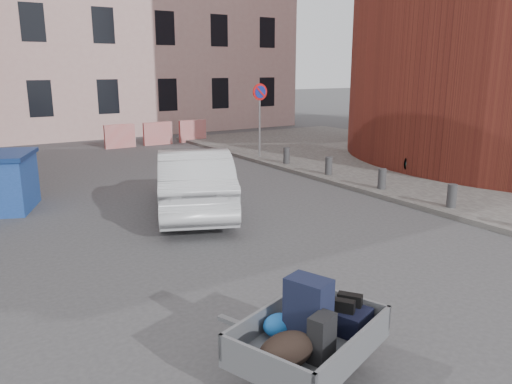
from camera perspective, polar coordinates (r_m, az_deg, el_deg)
ground at (r=7.81m, az=1.35°, el=-11.02°), size 120.00×120.00×0.00m
sidewalk at (r=17.40m, az=21.82°, el=2.22°), size 9.00×24.00×0.12m
no_parking_sign at (r=18.35m, az=0.45°, el=9.95°), size 0.60×0.09×2.65m
bollards at (r=13.91m, az=14.20°, el=1.48°), size 0.22×9.02×0.55m
barriers at (r=22.58m, az=-11.16°, el=6.58°), size 4.70×0.18×1.00m
trailer at (r=5.41m, az=6.04°, el=-15.93°), size 1.88×1.98×1.20m
silver_car at (r=11.76m, az=-7.10°, el=1.35°), size 3.22×4.83×1.51m
bicycle at (r=16.53m, az=19.27°, el=3.86°), size 2.01×1.09×1.00m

